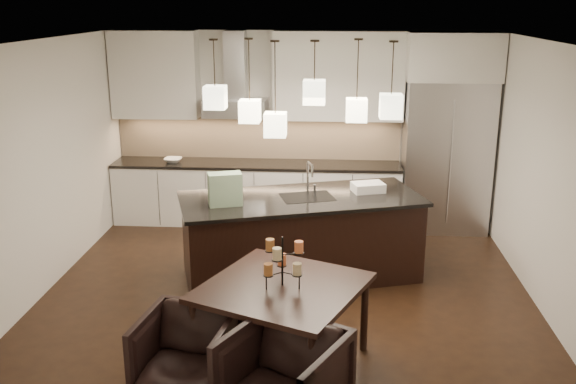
# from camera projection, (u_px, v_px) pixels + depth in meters

# --- Properties ---
(floor) EXTENTS (5.50, 5.50, 0.02)m
(floor) POSITION_uv_depth(u_px,v_px,m) (287.00, 294.00, 7.30)
(floor) COLOR black
(floor) RESTS_ON ground
(ceiling) EXTENTS (5.50, 5.50, 0.02)m
(ceiling) POSITION_uv_depth(u_px,v_px,m) (287.00, 41.00, 6.50)
(ceiling) COLOR white
(ceiling) RESTS_ON wall_back
(wall_back) EXTENTS (5.50, 0.02, 2.80)m
(wall_back) POSITION_uv_depth(u_px,v_px,m) (300.00, 127.00, 9.54)
(wall_back) COLOR silver
(wall_back) RESTS_ON ground
(wall_front) EXTENTS (5.50, 0.02, 2.80)m
(wall_front) POSITION_uv_depth(u_px,v_px,m) (257.00, 283.00, 4.26)
(wall_front) COLOR silver
(wall_front) RESTS_ON ground
(wall_left) EXTENTS (0.02, 5.50, 2.80)m
(wall_left) POSITION_uv_depth(u_px,v_px,m) (38.00, 170.00, 7.09)
(wall_left) COLOR silver
(wall_left) RESTS_ON ground
(wall_right) EXTENTS (0.02, 5.50, 2.80)m
(wall_right) POSITION_uv_depth(u_px,v_px,m) (549.00, 180.00, 6.71)
(wall_right) COLOR silver
(wall_right) RESTS_ON ground
(refrigerator) EXTENTS (1.20, 0.72, 2.15)m
(refrigerator) POSITION_uv_depth(u_px,v_px,m) (446.00, 156.00, 9.12)
(refrigerator) COLOR #B7B7BA
(refrigerator) RESTS_ON floor
(fridge_panel) EXTENTS (1.26, 0.72, 0.65)m
(fridge_panel) POSITION_uv_depth(u_px,v_px,m) (453.00, 56.00, 8.72)
(fridge_panel) COLOR silver
(fridge_panel) RESTS_ON refrigerator
(lower_cabinets) EXTENTS (4.21, 0.62, 0.88)m
(lower_cabinets) POSITION_uv_depth(u_px,v_px,m) (257.00, 194.00, 9.54)
(lower_cabinets) COLOR silver
(lower_cabinets) RESTS_ON floor
(countertop) EXTENTS (4.21, 0.66, 0.04)m
(countertop) POSITION_uv_depth(u_px,v_px,m) (256.00, 164.00, 9.41)
(countertop) COLOR black
(countertop) RESTS_ON lower_cabinets
(backsplash) EXTENTS (4.21, 0.02, 0.63)m
(backsplash) POSITION_uv_depth(u_px,v_px,m) (258.00, 138.00, 9.60)
(backsplash) COLOR beige
(backsplash) RESTS_ON countertop
(upper_cab_left) EXTENTS (1.25, 0.35, 1.25)m
(upper_cab_left) POSITION_uv_depth(u_px,v_px,m) (155.00, 75.00, 9.28)
(upper_cab_left) COLOR silver
(upper_cab_left) RESTS_ON wall_back
(upper_cab_right) EXTENTS (1.85, 0.35, 1.25)m
(upper_cab_right) POSITION_uv_depth(u_px,v_px,m) (339.00, 76.00, 9.10)
(upper_cab_right) COLOR silver
(upper_cab_right) RESTS_ON wall_back
(hood_canopy) EXTENTS (0.90, 0.52, 0.24)m
(hood_canopy) POSITION_uv_depth(u_px,v_px,m) (235.00, 108.00, 9.24)
(hood_canopy) COLOR #B7B7BA
(hood_canopy) RESTS_ON wall_back
(hood_chimney) EXTENTS (0.30, 0.28, 0.96)m
(hood_chimney) POSITION_uv_depth(u_px,v_px,m) (235.00, 65.00, 9.17)
(hood_chimney) COLOR #B7B7BA
(hood_chimney) RESTS_ON hood_canopy
(fruit_bowl) EXTENTS (0.26, 0.26, 0.06)m
(fruit_bowl) POSITION_uv_depth(u_px,v_px,m) (173.00, 160.00, 9.43)
(fruit_bowl) COLOR silver
(fruit_bowl) RESTS_ON countertop
(island_body) EXTENTS (2.91, 1.84, 0.96)m
(island_body) POSITION_uv_depth(u_px,v_px,m) (301.00, 239.00, 7.64)
(island_body) COLOR black
(island_body) RESTS_ON floor
(island_top) EXTENTS (3.02, 1.95, 0.04)m
(island_top) POSITION_uv_depth(u_px,v_px,m) (301.00, 199.00, 7.50)
(island_top) COLOR black
(island_top) RESTS_ON island_body
(faucet) EXTENTS (0.18, 0.28, 0.41)m
(faucet) POSITION_uv_depth(u_px,v_px,m) (308.00, 177.00, 7.56)
(faucet) COLOR silver
(faucet) RESTS_ON island_top
(tote_bag) EXTENTS (0.41, 0.30, 0.37)m
(tote_bag) POSITION_uv_depth(u_px,v_px,m) (225.00, 189.00, 7.15)
(tote_bag) COLOR #1C5F29
(tote_bag) RESTS_ON island_top
(food_container) EXTENTS (0.43, 0.36, 0.11)m
(food_container) POSITION_uv_depth(u_px,v_px,m) (368.00, 187.00, 7.69)
(food_container) COLOR silver
(food_container) RESTS_ON island_top
(dining_table) EXTENTS (1.71, 1.71, 0.78)m
(dining_table) POSITION_uv_depth(u_px,v_px,m) (283.00, 324.00, 5.80)
(dining_table) COLOR black
(dining_table) RESTS_ON floor
(candelabra) EXTENTS (0.49, 0.49, 0.46)m
(candelabra) POSITION_uv_depth(u_px,v_px,m) (282.00, 261.00, 5.62)
(candelabra) COLOR black
(candelabra) RESTS_ON dining_table
(candle_a) EXTENTS (0.10, 0.10, 0.10)m
(candle_a) POSITION_uv_depth(u_px,v_px,m) (297.00, 269.00, 5.57)
(candle_a) COLOR beige
(candle_a) RESTS_ON candelabra
(candle_b) EXTENTS (0.10, 0.10, 0.10)m
(candle_b) POSITION_uv_depth(u_px,v_px,m) (282.00, 259.00, 5.77)
(candle_b) COLOR #E37241
(candle_b) RESTS_ON candelabra
(candle_c) EXTENTS (0.10, 0.10, 0.10)m
(candle_c) POSITION_uv_depth(u_px,v_px,m) (268.00, 269.00, 5.56)
(candle_c) COLOR #A1622E
(candle_c) RESTS_ON candelabra
(candle_d) EXTENTS (0.10, 0.10, 0.10)m
(candle_d) POSITION_uv_depth(u_px,v_px,m) (299.00, 247.00, 5.61)
(candle_d) COLOR #E37241
(candle_d) RESTS_ON candelabra
(candle_e) EXTENTS (0.10, 0.10, 0.10)m
(candle_e) POSITION_uv_depth(u_px,v_px,m) (270.00, 245.00, 5.66)
(candle_e) COLOR #A1622E
(candle_e) RESTS_ON candelabra
(candle_f) EXTENTS (0.10, 0.10, 0.10)m
(candle_f) POSITION_uv_depth(u_px,v_px,m) (277.00, 254.00, 5.46)
(candle_f) COLOR beige
(candle_f) RESTS_ON candelabra
(armchair_left) EXTENTS (0.88, 0.89, 0.71)m
(armchair_left) POSITION_uv_depth(u_px,v_px,m) (187.00, 355.00, 5.37)
(armchair_left) COLOR black
(armchair_left) RESTS_ON floor
(armchair_right) EXTENTS (1.14, 1.15, 0.78)m
(armchair_right) POSITION_uv_depth(u_px,v_px,m) (283.00, 380.00, 4.95)
(armchair_right) COLOR black
(armchair_right) RESTS_ON floor
(pendant_a) EXTENTS (0.24, 0.24, 0.26)m
(pendant_a) POSITION_uv_depth(u_px,v_px,m) (215.00, 97.00, 7.27)
(pendant_a) COLOR #EAE7C3
(pendant_a) RESTS_ON ceiling
(pendant_b) EXTENTS (0.24, 0.24, 0.26)m
(pendant_b) POSITION_uv_depth(u_px,v_px,m) (250.00, 111.00, 7.47)
(pendant_b) COLOR #EAE7C3
(pendant_b) RESTS_ON ceiling
(pendant_c) EXTENTS (0.24, 0.24, 0.26)m
(pendant_c) POSITION_uv_depth(u_px,v_px,m) (314.00, 92.00, 7.00)
(pendant_c) COLOR #EAE7C3
(pendant_c) RESTS_ON ceiling
(pendant_d) EXTENTS (0.24, 0.24, 0.26)m
(pendant_d) POSITION_uv_depth(u_px,v_px,m) (356.00, 110.00, 7.36)
(pendant_d) COLOR #EAE7C3
(pendant_d) RESTS_ON ceiling
(pendant_e) EXTENTS (0.24, 0.24, 0.26)m
(pendant_e) POSITION_uv_depth(u_px,v_px,m) (391.00, 106.00, 6.94)
(pendant_e) COLOR #EAE7C3
(pendant_e) RESTS_ON ceiling
(pendant_f) EXTENTS (0.24, 0.24, 0.26)m
(pendant_f) POSITION_uv_depth(u_px,v_px,m) (275.00, 125.00, 7.07)
(pendant_f) COLOR #EAE7C3
(pendant_f) RESTS_ON ceiling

